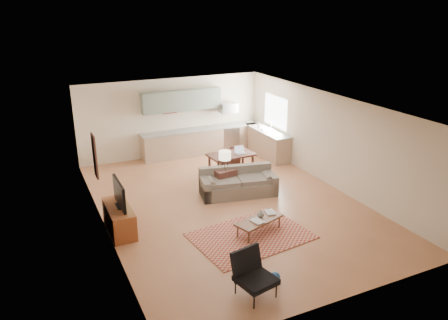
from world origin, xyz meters
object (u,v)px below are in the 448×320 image
sofa (238,182)px  armchair (256,276)px  coffee_table (259,226)px  console_table (225,181)px  tv_credenza (119,219)px  dining_table (231,165)px

sofa → armchair: armchair is taller
coffee_table → armchair: bearing=-139.2°
coffee_table → console_table: size_ratio=1.75×
coffee_table → armchair: 2.35m
armchair → tv_credenza: armchair is taller
coffee_table → dining_table: 3.70m
coffee_table → tv_credenza: bearing=134.6°
console_table → dining_table: bearing=50.0°
sofa → tv_credenza: size_ratio=1.61×
console_table → dining_table: dining_table is taller
tv_credenza → armchair: bearing=-63.8°
coffee_table → armchair: armchair is taller
sofa → coffee_table: (-0.54, -2.14, -0.20)m
armchair → sofa: bearing=55.6°
tv_credenza → dining_table: dining_table is taller
armchair → dining_table: size_ratio=0.61×
sofa → tv_credenza: (-3.46, -0.65, -0.07)m
tv_credenza → sofa: bearing=10.6°
tv_credenza → console_table: size_ratio=1.96×
sofa → console_table: size_ratio=3.15×
sofa → console_table: bearing=142.5°
tv_credenza → console_table: (3.19, 0.96, 0.03)m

